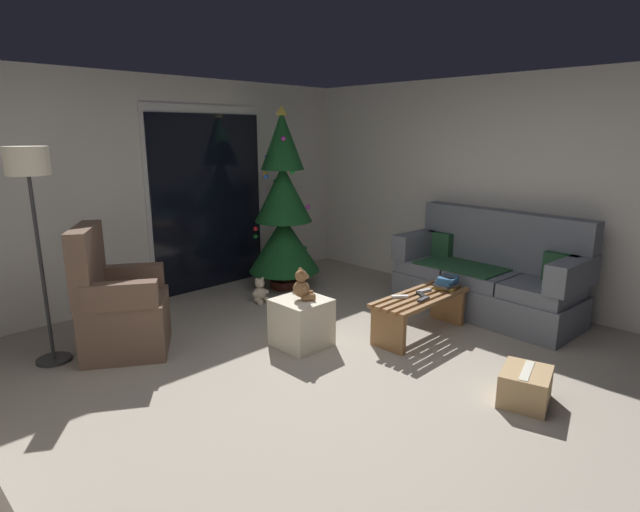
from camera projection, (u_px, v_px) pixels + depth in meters
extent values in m
plane|color=#9E9384|center=(348.00, 390.00, 3.77)|extent=(7.00, 7.00, 0.00)
cube|color=silver|center=(146.00, 191.00, 5.59)|extent=(5.72, 0.12, 2.50)
cube|color=silver|center=(527.00, 193.00, 5.42)|extent=(0.12, 6.00, 2.50)
cube|color=silver|center=(208.00, 199.00, 6.09)|extent=(1.60, 0.02, 2.20)
cube|color=black|center=(209.00, 203.00, 6.08)|extent=(1.50, 0.02, 2.10)
cube|color=slate|center=(483.00, 298.00, 5.34)|extent=(0.86, 1.94, 0.34)
cube|color=slate|center=(542.00, 291.00, 4.81)|extent=(0.71, 0.64, 0.14)
cube|color=slate|center=(484.00, 277.00, 5.26)|extent=(0.71, 0.64, 0.14)
cube|color=slate|center=(435.00, 266.00, 5.72)|extent=(0.71, 0.64, 0.14)
cube|color=slate|center=(503.00, 238.00, 5.38)|extent=(0.30, 1.91, 0.60)
cube|color=slate|center=(572.00, 275.00, 4.60)|extent=(0.77, 0.24, 0.28)
cube|color=slate|center=(419.00, 244.00, 5.86)|extent=(0.77, 0.24, 0.28)
cube|color=#234C2D|center=(463.00, 266.00, 5.41)|extent=(0.65, 0.93, 0.02)
cube|color=#234C2D|center=(561.00, 268.00, 4.82)|extent=(0.14, 0.33, 0.28)
cube|color=#234C2D|center=(439.00, 244.00, 5.84)|extent=(0.14, 0.33, 0.28)
cube|color=olive|center=(437.00, 301.00, 4.61)|extent=(1.10, 0.05, 0.04)
cube|color=olive|center=(429.00, 299.00, 4.67)|extent=(1.10, 0.05, 0.04)
cube|color=olive|center=(421.00, 297.00, 4.73)|extent=(1.10, 0.05, 0.04)
cube|color=olive|center=(413.00, 295.00, 4.79)|extent=(1.10, 0.05, 0.04)
cube|color=olive|center=(405.00, 293.00, 4.85)|extent=(1.10, 0.05, 0.04)
cube|color=olive|center=(388.00, 331.00, 4.44)|extent=(0.05, 0.36, 0.36)
cube|color=olive|center=(447.00, 305.00, 5.11)|extent=(0.05, 0.36, 0.36)
cube|color=#333338|center=(423.00, 299.00, 4.58)|extent=(0.16, 0.05, 0.02)
cube|color=silver|center=(400.00, 296.00, 4.66)|extent=(0.15, 0.13, 0.02)
cube|color=black|center=(421.00, 295.00, 4.71)|extent=(0.13, 0.15, 0.02)
cube|color=#ADADB2|center=(424.00, 291.00, 4.83)|extent=(0.16, 0.07, 0.02)
cube|color=#B79333|center=(446.00, 287.00, 4.94)|extent=(0.22, 0.23, 0.03)
cube|color=#4C4C51|center=(447.00, 285.00, 4.93)|extent=(0.24, 0.18, 0.03)
cube|color=#285684|center=(447.00, 281.00, 4.92)|extent=(0.21, 0.16, 0.03)
cube|color=#285684|center=(448.00, 278.00, 4.92)|extent=(0.23, 0.20, 0.03)
cube|color=black|center=(448.00, 277.00, 4.90)|extent=(0.10, 0.16, 0.01)
cylinder|color=#4C1E19|center=(285.00, 283.00, 6.27)|extent=(0.36, 0.36, 0.10)
cylinder|color=brown|center=(285.00, 275.00, 6.25)|extent=(0.08, 0.08, 0.12)
cone|color=#14471E|center=(284.00, 244.00, 6.15)|extent=(0.87, 0.87, 0.68)
cone|color=#14471E|center=(283.00, 193.00, 6.00)|extent=(0.69, 0.69, 0.68)
cone|color=#14471E|center=(282.00, 140.00, 5.85)|extent=(0.51, 0.51, 0.68)
sphere|color=#B233A5|center=(308.00, 207.00, 6.01)|extent=(0.06, 0.06, 0.06)
sphere|color=#1E8C33|center=(272.00, 209.00, 6.32)|extent=(0.06, 0.06, 0.06)
sphere|color=gold|center=(265.00, 174.00, 5.86)|extent=(0.06, 0.06, 0.06)
sphere|color=#1E8C33|center=(256.00, 236.00, 6.24)|extent=(0.06, 0.06, 0.06)
sphere|color=red|center=(256.00, 229.00, 5.99)|extent=(0.06, 0.06, 0.06)
sphere|color=blue|center=(267.00, 157.00, 5.88)|extent=(0.06, 0.06, 0.06)
sphere|color=#1E8C33|center=(275.00, 181.00, 6.18)|extent=(0.06, 0.06, 0.06)
sphere|color=#1E8C33|center=(305.00, 248.00, 6.51)|extent=(0.06, 0.06, 0.06)
sphere|color=#B233A5|center=(283.00, 138.00, 5.72)|extent=(0.06, 0.06, 0.06)
sphere|color=#1E8C33|center=(292.00, 172.00, 5.77)|extent=(0.06, 0.06, 0.06)
sphere|color=blue|center=(266.00, 176.00, 5.83)|extent=(0.06, 0.06, 0.06)
cone|color=#EAD14C|center=(282.00, 110.00, 5.77)|extent=(0.14, 0.14, 0.12)
cube|color=brown|center=(128.00, 334.00, 4.43)|extent=(0.94, 0.94, 0.31)
cube|color=brown|center=(125.00, 308.00, 4.37)|extent=(0.94, 0.94, 0.18)
cube|color=brown|center=(87.00, 264.00, 4.22)|extent=(0.50, 0.66, 0.64)
cube|color=brown|center=(130.00, 277.00, 4.59)|extent=(0.57, 0.43, 0.22)
cube|color=brown|center=(121.00, 296.00, 4.06)|extent=(0.57, 0.43, 0.22)
cylinder|color=#2D2D30|center=(54.00, 359.00, 4.26)|extent=(0.28, 0.28, 0.02)
cylinder|color=#2D2D30|center=(42.00, 270.00, 4.07)|extent=(0.03, 0.03, 1.55)
cylinder|color=beige|center=(27.00, 161.00, 3.86)|extent=(0.32, 0.32, 0.22)
cube|color=beige|center=(302.00, 322.00, 4.53)|extent=(0.44, 0.44, 0.44)
cylinder|color=brown|center=(307.00, 294.00, 4.53)|extent=(0.13, 0.11, 0.06)
cylinder|color=brown|center=(309.00, 297.00, 4.44)|extent=(0.13, 0.11, 0.06)
sphere|color=brown|center=(301.00, 289.00, 4.46)|extent=(0.15, 0.15, 0.15)
sphere|color=brown|center=(301.00, 276.00, 4.43)|extent=(0.11, 0.11, 0.11)
sphere|color=#A37A51|center=(307.00, 277.00, 4.44)|extent=(0.04, 0.04, 0.04)
sphere|color=brown|center=(300.00, 270.00, 4.45)|extent=(0.04, 0.04, 0.04)
sphere|color=brown|center=(302.00, 272.00, 4.38)|extent=(0.04, 0.04, 0.04)
sphere|color=brown|center=(302.00, 285.00, 4.52)|extent=(0.06, 0.06, 0.06)
sphere|color=brown|center=(305.00, 290.00, 4.39)|extent=(0.06, 0.06, 0.06)
cylinder|color=beige|center=(266.00, 300.00, 5.72)|extent=(0.08, 0.12, 0.06)
cylinder|color=beige|center=(258.00, 301.00, 5.67)|extent=(0.08, 0.12, 0.06)
sphere|color=beige|center=(260.00, 293.00, 5.73)|extent=(0.15, 0.15, 0.15)
sphere|color=beige|center=(260.00, 283.00, 5.70)|extent=(0.11, 0.11, 0.11)
sphere|color=#F4E5C1|center=(262.00, 285.00, 5.66)|extent=(0.04, 0.04, 0.04)
sphere|color=beige|center=(262.00, 279.00, 5.71)|extent=(0.04, 0.04, 0.04)
sphere|color=beige|center=(256.00, 280.00, 5.67)|extent=(0.04, 0.04, 0.04)
sphere|color=beige|center=(266.00, 292.00, 5.75)|extent=(0.06, 0.06, 0.06)
sphere|color=beige|center=(255.00, 294.00, 5.67)|extent=(0.06, 0.06, 0.06)
cube|color=tan|center=(525.00, 386.00, 3.58)|extent=(0.46, 0.41, 0.24)
cube|color=beige|center=(527.00, 370.00, 3.55)|extent=(0.35, 0.15, 0.00)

